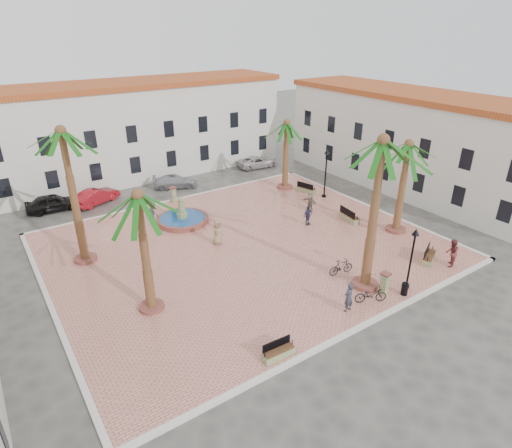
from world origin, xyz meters
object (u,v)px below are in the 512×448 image
(palm_e, at_px, (407,155))
(bench_e, at_px, (349,217))
(palm_nw, at_px, (63,145))
(pedestrian_north, at_px, (153,212))
(bench_s, at_px, (278,353))
(pedestrian_east, at_px, (310,202))
(bollard_e, at_px, (373,220))
(bicycle_b, at_px, (341,267))
(car_black, at_px, (53,203))
(palm_ne, at_px, (286,131))
(cyclist_a, at_px, (349,297))
(bench_se, at_px, (429,257))
(bicycle_a, at_px, (371,295))
(cyclist_b, at_px, (452,253))
(car_white, at_px, (257,162))
(bollard_n, at_px, (173,195))
(car_silver, at_px, (175,181))
(palm_s, at_px, (381,157))
(pedestrian_fountain_a, at_px, (217,232))
(lamppost_s, at_px, (413,249))
(palm_sw, at_px, (139,209))
(bench_ne, at_px, (306,189))
(pedestrian_fountain_b, at_px, (308,215))
(fountain, at_px, (182,219))
(litter_bin, at_px, (405,289))
(bollard_se, at_px, (385,283))
(lamppost_e, at_px, (326,165))

(palm_e, xyz_separation_m, bench_e, (-1.66, 3.33, -5.71))
(palm_nw, relative_size, pedestrian_north, 5.52)
(bench_s, distance_m, pedestrian_east, 17.93)
(bollard_e, bearing_deg, bench_e, 101.39)
(bicycle_b, relative_size, car_black, 0.40)
(palm_ne, xyz_separation_m, cyclist_a, (-9.03, -17.40, -4.64))
(bench_se, bearing_deg, bicycle_a, 163.12)
(bicycle_a, distance_m, car_black, 27.39)
(cyclist_b, relative_size, car_white, 0.43)
(bollard_n, bearing_deg, palm_nw, -146.40)
(bicycle_a, relative_size, car_black, 0.43)
(palm_e, distance_m, pedestrian_north, 19.78)
(cyclist_a, relative_size, car_silver, 0.42)
(car_silver, bearing_deg, palm_nw, 154.62)
(palm_s, xyz_separation_m, bicycle_a, (-1.03, -1.34, -7.59))
(pedestrian_fountain_a, bearing_deg, palm_s, -80.67)
(car_black, distance_m, car_silver, 11.05)
(lamppost_s, height_order, pedestrian_north, lamppost_s)
(bicycle_a, relative_size, cyclist_b, 0.98)
(palm_sw, bearing_deg, bench_se, -17.45)
(palm_e, distance_m, car_silver, 21.81)
(bench_ne, bearing_deg, cyclist_b, 159.84)
(lamppost_s, bearing_deg, palm_sw, 153.70)
(bollard_n, xyz_separation_m, bollard_e, (10.52, -13.66, 0.01))
(palm_e, bearing_deg, car_black, 137.40)
(pedestrian_fountain_b, bearing_deg, bicycle_b, -121.91)
(bollard_e, bearing_deg, pedestrian_fountain_b, 137.18)
(fountain, xyz_separation_m, pedestrian_fountain_b, (7.98, -6.01, 0.52))
(palm_sw, bearing_deg, car_black, 95.11)
(palm_nw, height_order, bollard_e, palm_nw)
(palm_nw, relative_size, litter_bin, 11.94)
(bicycle_a, bearing_deg, bench_s, 122.45)
(pedestrian_north, height_order, car_silver, pedestrian_north)
(bench_se, height_order, pedestrian_fountain_a, pedestrian_fountain_a)
(palm_e, distance_m, lamppost_s, 8.64)
(bollard_n, distance_m, litter_bin, 21.46)
(bollard_n, bearing_deg, pedestrian_fountain_b, -56.28)
(palm_s, relative_size, bollard_se, 6.54)
(palm_s, height_order, bollard_e, palm_s)
(bench_se, xyz_separation_m, bollard_e, (0.65, 5.53, 0.45))
(pedestrian_fountain_a, relative_size, pedestrian_east, 1.16)
(bench_ne, relative_size, bollard_n, 1.38)
(fountain, distance_m, pedestrian_fountain_b, 10.00)
(litter_bin, height_order, pedestrian_fountain_b, pedestrian_fountain_b)
(palm_e, bearing_deg, palm_ne, 96.17)
(car_white, bearing_deg, fountain, 128.92)
(lamppost_s, xyz_separation_m, bollard_n, (-6.00, 20.40, -1.95))
(palm_sw, xyz_separation_m, pedestrian_fountain_a, (6.87, 4.63, -5.15))
(bollard_n, distance_m, pedestrian_north, 4.12)
(lamppost_e, xyz_separation_m, pedestrian_fountain_a, (-12.61, -2.51, -2.14))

